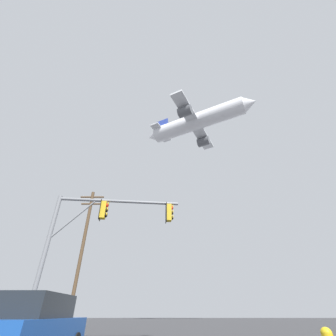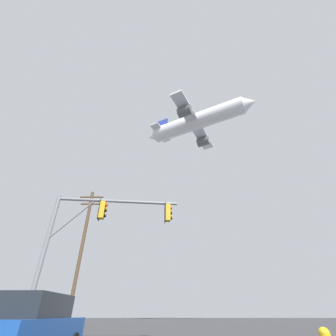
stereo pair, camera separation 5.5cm
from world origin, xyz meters
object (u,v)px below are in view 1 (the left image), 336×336
utility_pole (82,248)px  parked_car (27,327)px  signal_pole_near (97,227)px  airplane (197,122)px

utility_pole → parked_car: 13.92m
signal_pole_near → airplane: (10.61, 30.23, 36.18)m
signal_pole_near → airplane: bearing=70.7°
utility_pole → parked_car: size_ratio=2.68×
utility_pole → parked_car: (3.52, -12.51, -4.98)m
signal_pole_near → utility_pole: (-3.76, 8.82, 1.07)m
parked_car → signal_pole_near: bearing=86.2°
airplane → utility_pole: bearing=-123.9°
signal_pole_near → airplane: 48.32m
signal_pole_near → utility_pole: utility_pole is taller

